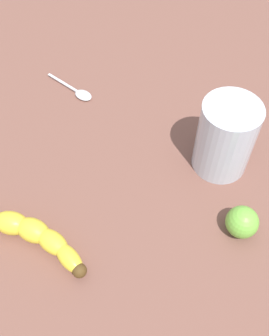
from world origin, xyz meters
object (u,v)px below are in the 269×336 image
(smoothie_glass, at_px, (225,140))
(lime_fruit, at_px, (242,222))
(teaspoon, at_px, (81,94))
(banana, at_px, (19,232))

(smoothie_glass, relative_size, lime_fruit, 2.67)
(teaspoon, bearing_deg, banana, -63.13)
(smoothie_glass, bearing_deg, lime_fruit, -7.46)
(smoothie_glass, height_order, teaspoon, smoothie_glass)
(smoothie_glass, distance_m, teaspoon, 0.30)
(banana, distance_m, smoothie_glass, 0.34)
(lime_fruit, height_order, teaspoon, lime_fruit)
(banana, relative_size, smoothie_glass, 1.55)
(banana, xyz_separation_m, teaspoon, (-0.27, 0.13, -0.01))
(lime_fruit, relative_size, teaspoon, 0.49)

